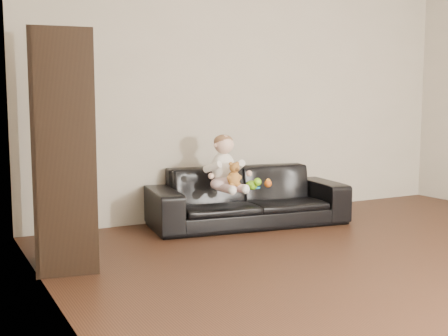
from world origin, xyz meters
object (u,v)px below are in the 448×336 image
baby (225,167)px  toy_green (252,185)px  teddy_bear (234,175)px  cabinet (63,151)px  sofa (248,196)px  toy_rattle (268,184)px  toy_blue_disc (255,188)px

baby → toy_green: (0.27, -0.03, -0.19)m
baby → teddy_bear: 0.17m
toy_green → cabinet: bearing=-166.5°
sofa → toy_rattle: size_ratio=24.77×
sofa → teddy_bear: size_ratio=8.46×
toy_rattle → baby: bearing=-178.8°
teddy_bear → toy_blue_disc: teddy_bear is taller
toy_green → toy_rattle: 0.22m
cabinet → toy_green: bearing=24.0°
baby → toy_green: 0.33m
sofa → baby: size_ratio=3.59×
baby → cabinet: bearing=-169.0°
cabinet → baby: (1.58, 0.48, -0.25)m
toy_green → toy_rattle: bearing=11.6°
toy_green → toy_rattle: toy_green is taller
sofa → cabinet: size_ratio=1.13×
toy_rattle → cabinet: bearing=-166.7°
toy_rattle → toy_blue_disc: (-0.13, 0.02, -0.03)m
toy_rattle → teddy_bear: bearing=-160.1°
teddy_bear → toy_rattle: teddy_bear is taller
sofa → teddy_bear: teddy_bear is taller
baby → toy_blue_disc: baby is taller
toy_rattle → toy_blue_disc: 0.14m
baby → teddy_bear: baby is taller
cabinet → teddy_bear: bearing=21.8°
toy_blue_disc → toy_rattle: bearing=-10.0°
sofa → baby: baby is taller
sofa → cabinet: 2.06m
toy_green → toy_blue_disc: size_ratio=1.31×
cabinet → toy_green: 1.95m
cabinet → toy_rattle: size_ratio=21.99×
toy_green → toy_rattle: (0.21, 0.04, -0.01)m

